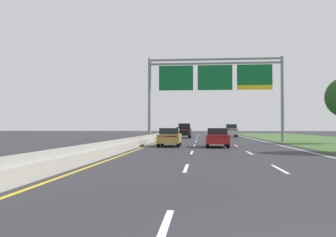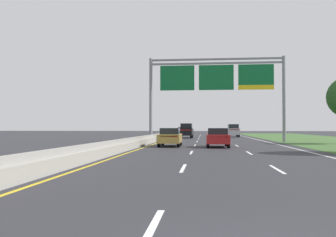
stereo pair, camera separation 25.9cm
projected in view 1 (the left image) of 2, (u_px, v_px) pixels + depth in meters
name	position (u px, v px, depth m)	size (l,w,h in m)	color
ground_plane	(213.00, 142.00, 38.95)	(220.00, 220.00, 0.00)	#2B2B30
lane_striping	(213.00, 143.00, 38.50)	(11.96, 106.00, 0.01)	white
median_barrier_concrete	(152.00, 139.00, 39.56)	(0.60, 110.00, 0.85)	#99968E
overhead_sign_gantry	(215.00, 82.00, 40.43)	(15.06, 0.42, 9.44)	gray
pickup_truck_black	(184.00, 131.00, 55.23)	(2.08, 5.43, 2.20)	black
car_gold_left_lane_sedan	(170.00, 137.00, 31.17)	(1.86, 4.42, 1.57)	#A38438
car_red_centre_lane_sedan	(217.00, 137.00, 30.09)	(1.83, 4.40, 1.57)	maroon
car_silver_right_lane_suv	(231.00, 130.00, 60.45)	(1.91, 4.70, 2.11)	#B2B5BA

